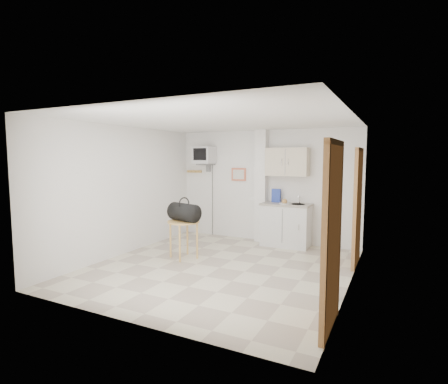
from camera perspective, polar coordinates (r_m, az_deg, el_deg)
The scene contains 7 objects.
ground at distance 6.16m, azimuth -0.69°, elevation -12.25°, with size 4.50×4.50×0.00m, color beige.
room_envelope at distance 5.84m, azimuth 1.78°, elevation 2.17°, with size 4.24×4.54×2.55m.
kitchenette at distance 7.59m, azimuth 10.14°, elevation -2.68°, with size 1.03×0.58×2.10m.
crt_television at distance 8.33m, azimuth -3.22°, elevation 5.93°, with size 0.44×0.45×2.15m.
round_table at distance 6.61m, azimuth -6.62°, elevation -5.58°, with size 0.60×0.60×0.71m.
duffel_bag at distance 6.55m, azimuth -6.53°, elevation -3.27°, with size 0.67×0.49×0.45m.
water_bottle at distance 5.00m, azimuth 17.35°, elevation -15.11°, with size 0.11×0.11×0.32m.
Camera 1 is at (2.68, -5.21, 1.89)m, focal length 28.00 mm.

